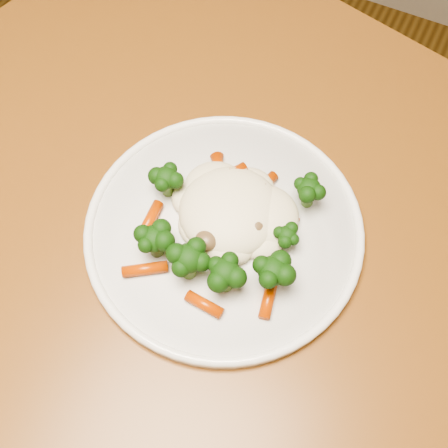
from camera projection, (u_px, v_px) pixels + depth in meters
name	position (u px, v px, depth m)	size (l,w,h in m)	color
dining_table	(289.00, 311.00, 0.68)	(1.25, 0.99, 0.75)	brown
plate	(224.00, 230.00, 0.60)	(0.30, 0.30, 0.01)	white
meal	(227.00, 222.00, 0.57)	(0.19, 0.19, 0.05)	#F5EBC4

